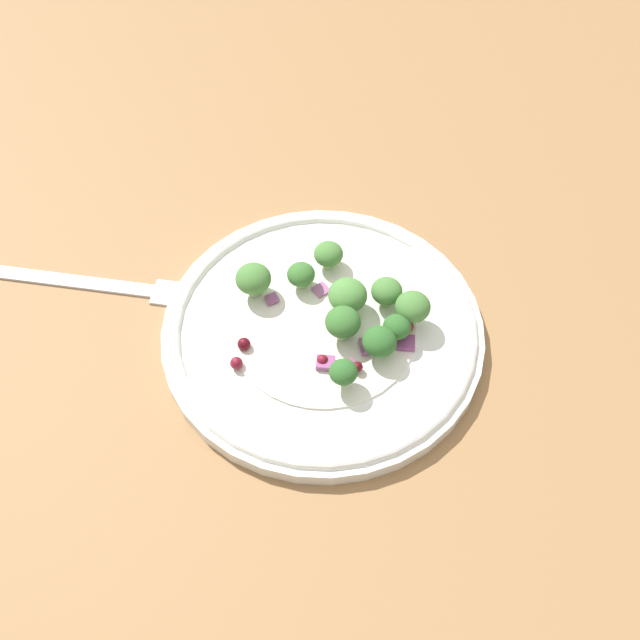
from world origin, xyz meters
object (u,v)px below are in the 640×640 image
Objects in this scene: plate at (320,334)px; broccoli_floret_0 at (397,327)px; broccoli_floret_1 at (341,326)px; broccoli_floret_2 at (378,343)px; fork at (99,284)px.

plate is 11.51× the size of broccoli_floret_0.
broccoli_floret_1 is 1.05× the size of broccoli_floret_2.
fork is (-22.80, -4.95, -2.68)cm from broccoli_floret_2.
broccoli_floret_1 reaches higher than broccoli_floret_2.
broccoli_floret_0 reaches higher than plate.
broccoli_floret_2 is at bearing 3.29° from plate.
broccoli_floret_1 is at bearing -147.32° from broccoli_floret_0.
plate is at bearing 14.53° from fork.
broccoli_floret_2 is (4.77, 0.27, 2.07)cm from plate.
plate is 9.17× the size of broccoli_floret_1.
broccoli_floret_1 is (-3.49, -2.24, 0.37)cm from broccoli_floret_0.
plate is at bearing -176.71° from broccoli_floret_2.
plate is 6.01cm from broccoli_floret_0.
broccoli_floret_0 is at bearing 78.04° from broccoli_floret_2.
plate is 2.84cm from broccoli_floret_1.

